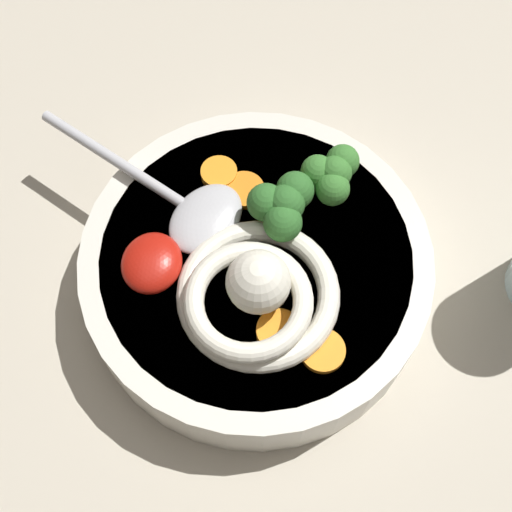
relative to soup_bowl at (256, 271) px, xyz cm
name	(u,v)px	position (x,y,z in cm)	size (l,w,h in cm)	color
table_slab	(228,330)	(3.06, -1.64, -4.74)	(103.76, 103.76, 4.25)	#BCB29E
soup_bowl	(256,271)	(0.00, 0.00, 0.00)	(24.43, 24.43, 5.05)	silver
noodle_pile	(255,297)	(3.61, 0.51, 3.92)	(11.84, 11.60, 4.76)	silver
soup_spoon	(190,208)	(-2.55, -5.06, 3.24)	(10.77, 16.89, 1.60)	#B7B7BC
chili_sauce_dollop	(152,263)	(2.09, -6.69, 3.46)	(4.52, 4.06, 2.03)	#B2190F
broccoli_floret_beside_chili	(332,174)	(-5.91, 4.34, 4.73)	(4.62, 3.98, 3.65)	#7A9E60
broccoli_floret_left	(282,205)	(-2.77, 1.34, 4.99)	(5.13, 4.42, 4.06)	#7A9E60
carrot_slice_rear	(279,331)	(5.27, 2.32, 2.79)	(2.92, 2.92, 0.69)	orange
carrot_slice_extra_b	(244,190)	(-4.88, -1.64, 2.72)	(2.91, 2.91, 0.56)	orange
carrot_slice_beside_noodles	(219,173)	(-5.96, -3.64, 2.80)	(2.63, 2.63, 0.71)	orange
carrot_slice_center	(323,351)	(6.11, 5.27, 2.70)	(2.92, 2.92, 0.53)	orange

